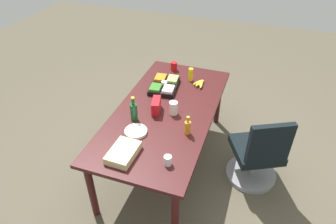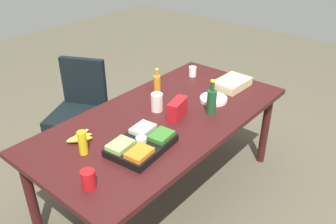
# 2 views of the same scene
# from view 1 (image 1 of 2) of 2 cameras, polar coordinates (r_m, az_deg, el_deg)

# --- Properties ---
(ground_plane) EXTENTS (10.00, 10.00, 0.00)m
(ground_plane) POSITION_cam_1_polar(r_m,az_deg,el_deg) (3.73, -0.39, -8.95)
(ground_plane) COLOR brown
(conference_table) EXTENTS (2.05, 1.01, 0.75)m
(conference_table) POSITION_cam_1_polar(r_m,az_deg,el_deg) (3.28, -0.44, -0.64)
(conference_table) COLOR #3D1414
(conference_table) RESTS_ON ground
(office_chair) EXTENTS (0.65, 0.65, 0.91)m
(office_chair) POSITION_cam_1_polar(r_m,az_deg,el_deg) (3.41, 16.38, -8.06)
(office_chair) COLOR gray
(office_chair) RESTS_ON ground
(banana_bunch) EXTENTS (0.20, 0.13, 0.04)m
(banana_bunch) POSITION_cam_1_polar(r_m,az_deg,el_deg) (3.66, 6.00, 5.37)
(banana_bunch) COLOR yellow
(banana_bunch) RESTS_ON conference_table
(dressing_bottle) EXTENTS (0.07, 0.07, 0.20)m
(dressing_bottle) POSITION_cam_1_polar(r_m,az_deg,el_deg) (2.89, 3.70, -2.85)
(dressing_bottle) COLOR orange
(dressing_bottle) RESTS_ON conference_table
(wine_bottle) EXTENTS (0.08, 0.08, 0.27)m
(wine_bottle) POSITION_cam_1_polar(r_m,az_deg,el_deg) (3.06, -6.44, 0.10)
(wine_bottle) COLOR #1A4E26
(wine_bottle) RESTS_ON conference_table
(veggie_tray) EXTENTS (0.45, 0.34, 0.09)m
(veggie_tray) POSITION_cam_1_polar(r_m,az_deg,el_deg) (3.58, -0.69, 5.05)
(veggie_tray) COLOR black
(veggie_tray) RESTS_ON conference_table
(paper_cup) EXTENTS (0.09, 0.09, 0.09)m
(paper_cup) POSITION_cam_1_polar(r_m,az_deg,el_deg) (2.61, -0.05, -9.08)
(paper_cup) COLOR white
(paper_cup) RESTS_ON conference_table
(chip_bag_red) EXTENTS (0.21, 0.13, 0.14)m
(chip_bag_red) POSITION_cam_1_polar(r_m,az_deg,el_deg) (3.18, -2.24, 1.20)
(chip_bag_red) COLOR red
(chip_bag_red) RESTS_ON conference_table
(paper_plate_stack) EXTENTS (0.23, 0.23, 0.03)m
(paper_plate_stack) POSITION_cam_1_polar(r_m,az_deg,el_deg) (2.95, -6.05, -3.65)
(paper_plate_stack) COLOR white
(paper_plate_stack) RESTS_ON conference_table
(sheet_cake) EXTENTS (0.33, 0.23, 0.07)m
(sheet_cake) POSITION_cam_1_polar(r_m,az_deg,el_deg) (2.72, -8.41, -7.56)
(sheet_cake) COLOR beige
(sheet_cake) RESTS_ON conference_table
(mayo_jar) EXTENTS (0.11, 0.11, 0.14)m
(mayo_jar) POSITION_cam_1_polar(r_m,az_deg,el_deg) (3.14, 1.02, 0.76)
(mayo_jar) COLOR white
(mayo_jar) RESTS_ON conference_table
(red_solo_cup) EXTENTS (0.09, 0.09, 0.11)m
(red_solo_cup) POSITION_cam_1_polar(r_m,az_deg,el_deg) (3.95, 1.12, 8.60)
(red_solo_cup) COLOR red
(red_solo_cup) RESTS_ON conference_table
(mustard_bottle) EXTENTS (0.07, 0.07, 0.16)m
(mustard_bottle) POSITION_cam_1_polar(r_m,az_deg,el_deg) (3.72, 4.28, 7.04)
(mustard_bottle) COLOR yellow
(mustard_bottle) RESTS_ON conference_table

